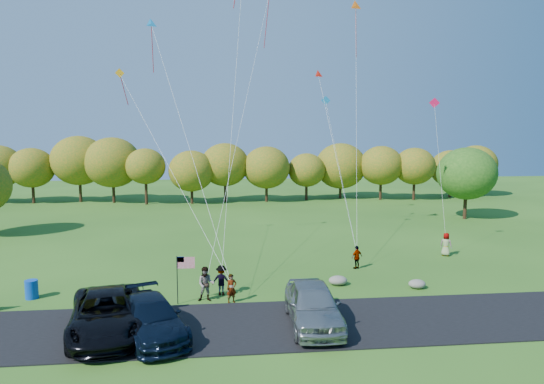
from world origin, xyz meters
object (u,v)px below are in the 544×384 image
at_px(flyer_a, 232,288).
at_px(flyer_c, 221,280).
at_px(trash_barrel, 32,289).
at_px(minivan_navy, 151,318).
at_px(flyer_b, 206,284).
at_px(minivan_dark, 106,313).
at_px(minivan_silver, 313,305).
at_px(flyer_d, 357,257).
at_px(flyer_e, 446,244).

height_order(flyer_a, flyer_c, flyer_c).
bearing_deg(trash_barrel, flyer_a, -9.66).
relative_size(minivan_navy, flyer_b, 3.05).
xyz_separation_m(minivan_dark, flyer_b, (4.23, 3.91, -0.04)).
distance_m(flyer_c, trash_barrel, 10.17).
height_order(flyer_b, trash_barrel, flyer_b).
height_order(minivan_dark, flyer_a, minivan_dark).
height_order(minivan_silver, trash_barrel, minivan_silver).
height_order(flyer_c, flyer_d, flyer_c).
height_order(minivan_dark, flyer_d, minivan_dark).
bearing_deg(flyer_e, minivan_silver, 87.48).
xyz_separation_m(flyer_b, flyer_e, (17.04, 7.81, -0.08)).
height_order(minivan_silver, flyer_e, minivan_silver).
xyz_separation_m(minivan_navy, minivan_silver, (7.22, 0.47, 0.15)).
height_order(flyer_a, trash_barrel, flyer_a).
distance_m(flyer_b, flyer_d, 10.98).
bearing_deg(flyer_e, flyer_d, 62.76).
height_order(minivan_silver, flyer_d, minivan_silver).
bearing_deg(minivan_navy, minivan_silver, -17.91).
xyz_separation_m(minivan_navy, flyer_b, (2.24, 4.41, 0.05)).
bearing_deg(flyer_b, trash_barrel, 176.45).
distance_m(flyer_c, flyer_e, 17.63).
distance_m(flyer_e, trash_barrel, 27.15).
relative_size(minivan_silver, trash_barrel, 5.62).
bearing_deg(flyer_c, flyer_a, 125.13).
relative_size(minivan_navy, flyer_e, 3.33).
height_order(flyer_a, flyer_d, flyer_a).
bearing_deg(flyer_b, flyer_c, 53.07).
xyz_separation_m(minivan_silver, flyer_a, (-3.64, 3.52, -0.25)).
bearing_deg(minivan_navy, flyer_e, 10.75).
bearing_deg(flyer_d, minivan_navy, 11.20).
height_order(minivan_silver, flyer_c, minivan_silver).
bearing_deg(minivan_silver, flyer_a, 137.35).
height_order(minivan_navy, flyer_b, flyer_b).
relative_size(minivan_navy, flyer_c, 3.40).
distance_m(minivan_dark, trash_barrel, 7.37).
xyz_separation_m(minivan_dark, minivan_navy, (1.99, -0.50, -0.09)).
bearing_deg(flyer_a, minivan_dark, -170.14).
distance_m(flyer_b, trash_barrel, 9.45).
xyz_separation_m(minivan_dark, minivan_silver, (9.21, -0.03, 0.06)).
xyz_separation_m(flyer_c, flyer_e, (16.23, 6.90, 0.02)).
bearing_deg(flyer_c, minivan_silver, 144.49).
bearing_deg(flyer_e, flyer_c, 66.27).
bearing_deg(minivan_silver, flyer_b, 143.01).
relative_size(flyer_a, flyer_b, 0.83).
xyz_separation_m(minivan_dark, trash_barrel, (-5.10, 5.30, -0.46)).
distance_m(flyer_a, flyer_e, 17.73).
relative_size(minivan_silver, flyer_e, 3.34).
bearing_deg(minivan_silver, minivan_dark, -178.84).
relative_size(minivan_dark, minivan_silver, 1.15).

